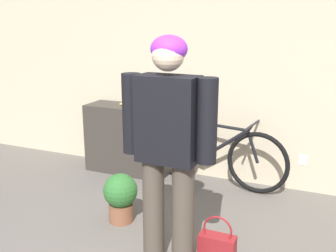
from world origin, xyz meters
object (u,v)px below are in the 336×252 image
Objects in this scene: person at (168,139)px; banana at (133,105)px; bicycle at (212,153)px; handbag at (217,246)px; potted_plant at (121,195)px.

banana is (-1.11, 1.54, -0.14)m from person.
bicycle reaches higher than handbag.
person reaches higher than handbag.
person is 1.90m from banana.
person is at bearing -54.19° from banana.
bicycle is at bearing 97.06° from person.
bicycle is at bearing 66.83° from potted_plant.
bicycle is 1.27m from potted_plant.
handbag is at bearing -64.73° from bicycle.
bicycle is 1.08m from banana.
person reaches higher than bicycle.
handbag is (0.33, 0.17, -0.86)m from person.
banana is at bearing -171.21° from bicycle.
bicycle is 4.66× the size of handbag.
handbag is at bearing -13.80° from potted_plant.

